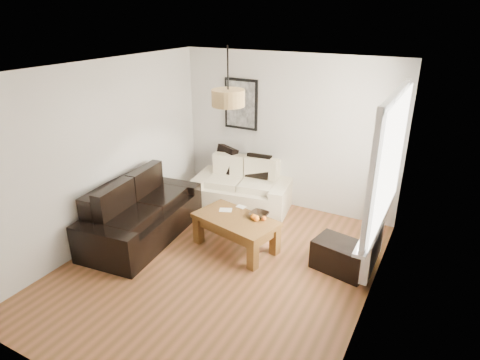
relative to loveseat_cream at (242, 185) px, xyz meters
The scene contains 21 objects.
floor 1.92m from the loveseat_cream, 71.53° to the right, with size 4.50×4.50×0.00m, color brown.
ceiling 2.89m from the loveseat_cream, 71.53° to the right, with size 3.80×4.50×0.00m, color white, non-canonical shape.
wall_back 1.17m from the loveseat_cream, 38.32° to the left, with size 3.80×0.04×2.60m, color silver, non-canonical shape.
wall_front 4.17m from the loveseat_cream, 81.61° to the right, with size 3.80×0.04×2.60m, color silver, non-canonical shape.
wall_left 2.38m from the loveseat_cream, 126.25° to the right, with size 0.04×4.50×2.60m, color silver, non-canonical shape.
wall_right 3.19m from the loveseat_cream, 35.51° to the right, with size 0.04×4.50×2.60m, color silver, non-canonical shape.
window_bay 2.90m from the loveseat_cream, 21.76° to the right, with size 0.14×1.90×1.60m, color white, non-canonical shape.
radiator 2.61m from the loveseat_cream, 22.09° to the right, with size 0.10×0.90×0.52m, color white.
poster 1.39m from the loveseat_cream, 120.13° to the left, with size 0.62×0.04×0.87m, color black, non-canonical shape.
pendant_shade 2.42m from the loveseat_cream, 68.11° to the right, with size 0.40×0.40×0.20m, color tan.
loveseat_cream is the anchor object (origin of this frame).
sofa_leather 1.82m from the loveseat_cream, 117.28° to the right, with size 2.00×0.97×0.86m, color black, non-canonical shape.
coffee_table 1.37m from the loveseat_cream, 65.74° to the right, with size 1.18×0.65×0.48m, color brown, non-canonical shape.
ottoman 2.31m from the loveseat_cream, 27.35° to the right, with size 0.70×0.45×0.40m, color black.
cushion_left 0.58m from the loveseat_cream, 155.28° to the left, with size 0.45×0.14×0.45m, color black.
cushion_right 0.43m from the loveseat_cream, 43.01° to the left, with size 0.42×0.13×0.42m, color black.
fruit_bowl 1.35m from the loveseat_cream, 51.66° to the right, with size 0.27×0.27×0.07m, color black.
orange_a 1.46m from the loveseat_cream, 54.10° to the right, with size 0.09×0.09×0.09m, color orange.
orange_b 1.48m from the loveseat_cream, 50.16° to the right, with size 0.07×0.07×0.07m, color orange.
orange_c 1.42m from the loveseat_cream, 55.52° to the right, with size 0.08×0.08×0.08m, color orange.
papers 1.15m from the loveseat_cream, 74.16° to the right, with size 0.18×0.13×0.01m, color white.
Camera 1 is at (2.45, -3.96, 3.22)m, focal length 30.68 mm.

